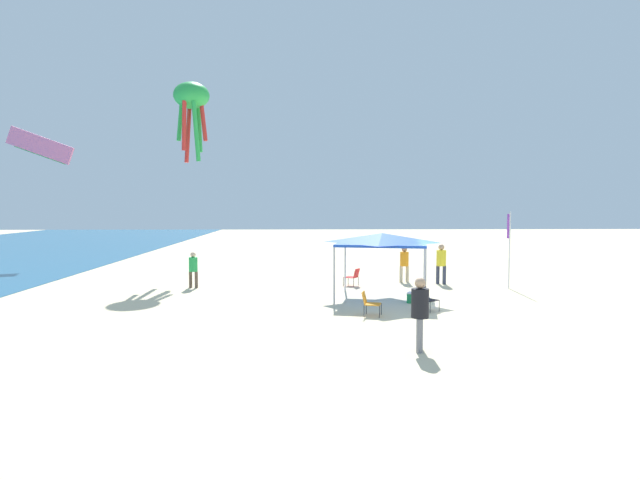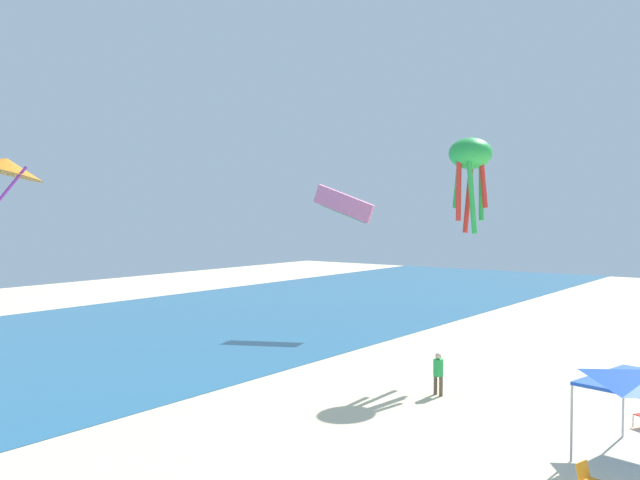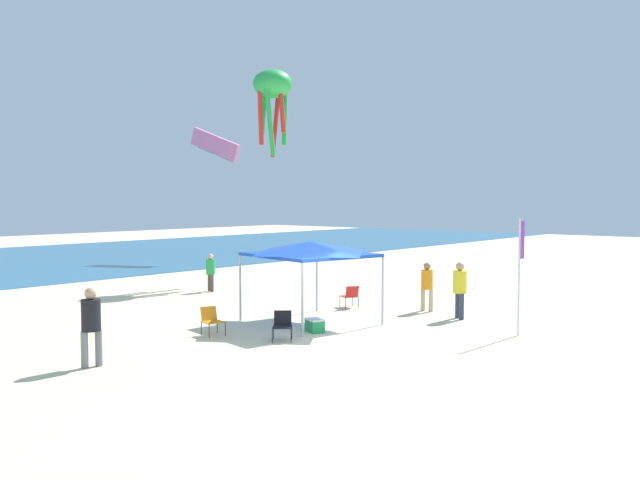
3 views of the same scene
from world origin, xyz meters
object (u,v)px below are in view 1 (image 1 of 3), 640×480
object	(u,v)px
cooler_box	(416,298)
person_near_umbrella	(404,261)
person_beachcomber	(420,308)
banner_flag	(509,242)
person_by_tent	(441,261)
canopy_tent	(382,239)
kite_parafoil_pink	(41,146)
folding_chair_left_of_tent	(369,302)
kite_octopus_green	(191,100)
folding_chair_right_of_tent	(426,297)
person_far_stroller	(193,267)
folding_chair_facing_ocean	(353,276)

from	to	relation	value
cooler_box	person_near_umbrella	xyz separation A→B (m)	(5.48, -0.57, 0.82)
cooler_box	person_beachcomber	xyz separation A→B (m)	(-6.68, 1.29, 0.92)
banner_flag	person_by_tent	xyz separation A→B (m)	(1.39, 2.69, -0.96)
canopy_tent	kite_parafoil_pink	bearing A→B (deg)	55.65
banner_flag	person_near_umbrella	world-z (taller)	banner_flag
person_by_tent	canopy_tent	bearing A→B (deg)	-91.99
folding_chair_left_of_tent	kite_octopus_green	bearing A→B (deg)	51.21
folding_chair_right_of_tent	cooler_box	bearing A→B (deg)	52.57
kite_parafoil_pink	kite_octopus_green	world-z (taller)	kite_octopus_green
canopy_tent	kite_parafoil_pink	xyz separation A→B (m)	(13.64, 19.96, 5.10)
person_far_stroller	person_by_tent	distance (m)	11.54
folding_chair_left_of_tent	banner_flag	xyz separation A→B (m)	(5.73, -6.97, 1.60)
cooler_box	kite_parafoil_pink	world-z (taller)	kite_parafoil_pink
folding_chair_facing_ocean	person_beachcomber	xyz separation A→B (m)	(-11.06, -0.72, 0.65)
banner_flag	person_far_stroller	distance (m)	14.26
canopy_tent	person_by_tent	distance (m)	5.17
folding_chair_right_of_tent	cooler_box	xyz separation A→B (m)	(1.48, 0.06, -0.27)
person_near_umbrella	person_far_stroller	xyz separation A→B (m)	(-1.46, 9.87, -0.06)
cooler_box	person_by_tent	bearing A→B (deg)	-24.51
folding_chair_facing_ocean	kite_octopus_green	bearing A→B (deg)	-89.21
folding_chair_right_of_tent	folding_chair_left_of_tent	world-z (taller)	same
person_beachcomber	kite_parafoil_pink	xyz separation A→B (m)	(21.45, 19.82, 6.36)
canopy_tent	person_by_tent	size ratio (longest dim) A/B	2.14
canopy_tent	person_far_stroller	distance (m)	8.77
cooler_box	person_by_tent	size ratio (longest dim) A/B	0.39
folding_chair_right_of_tent	person_beachcomber	world-z (taller)	person_beachcomber
canopy_tent	person_far_stroller	size ratio (longest dim) A/B	2.49
folding_chair_right_of_tent	folding_chair_facing_ocean	size ratio (longest dim) A/B	1.00
person_beachcomber	person_far_stroller	xyz separation A→B (m)	(10.70, 8.01, -0.16)
kite_octopus_green	person_by_tent	bearing A→B (deg)	160.35
canopy_tent	person_beachcomber	distance (m)	7.91
kite_octopus_green	folding_chair_right_of_tent	bearing A→B (deg)	133.23
person_beachcomber	person_near_umbrella	xyz separation A→B (m)	(12.16, -1.86, -0.10)
kite_parafoil_pink	kite_octopus_green	bearing A→B (deg)	-36.67
banner_flag	person_far_stroller	xyz separation A→B (m)	(0.56, 14.21, -1.12)
canopy_tent	person_near_umbrella	world-z (taller)	canopy_tent
person_far_stroller	kite_octopus_green	world-z (taller)	kite_octopus_green
folding_chair_facing_ocean	person_far_stroller	size ratio (longest dim) A/B	0.50
folding_chair_facing_ocean	person_by_tent	bearing A→B (deg)	125.94
folding_chair_left_of_tent	person_near_umbrella	size ratio (longest dim) A/B	0.47
person_far_stroller	kite_octopus_green	distance (m)	9.76
person_far_stroller	kite_parafoil_pink	xyz separation A→B (m)	(10.75, 11.81, 6.53)
folding_chair_facing_ocean	person_beachcomber	distance (m)	11.10
folding_chair_left_of_tent	folding_chair_facing_ocean	size ratio (longest dim) A/B	1.00
canopy_tent	kite_octopus_green	xyz separation A→B (m)	(7.80, 9.13, 6.96)
person_near_umbrella	banner_flag	bearing A→B (deg)	148.16
folding_chair_facing_ocean	person_far_stroller	bearing A→B (deg)	-57.57
canopy_tent	kite_parafoil_pink	world-z (taller)	kite_parafoil_pink
canopy_tent	person_by_tent	xyz separation A→B (m)	(3.72, -3.36, -1.27)
banner_flag	folding_chair_right_of_tent	bearing A→B (deg)	135.57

